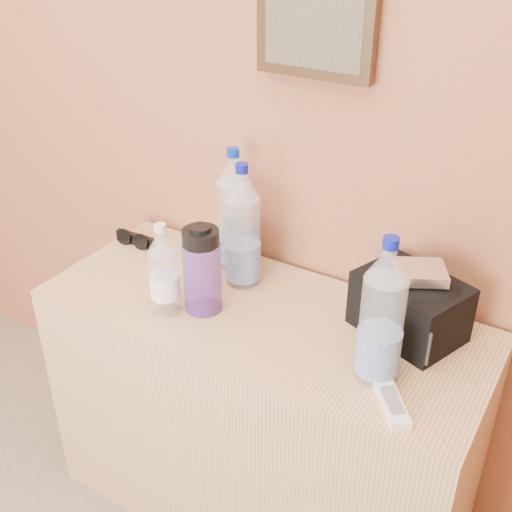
{
  "coord_description": "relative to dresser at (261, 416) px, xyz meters",
  "views": [
    {
      "loc": [
        0.96,
        0.58,
        1.68
      ],
      "look_at": [
        0.27,
        1.71,
        0.91
      ],
      "focal_mm": 45.0,
      "sensor_mm": 36.0,
      "label": 1
    }
  ],
  "objects": [
    {
      "name": "picture_frame",
      "position": [
        0.0,
        0.24,
        1.04
      ],
      "size": [
        0.3,
        0.03,
        0.25
      ],
      "primitive_type": null,
      "color": "#382311",
      "rests_on": "room_shell"
    },
    {
      "name": "dresser",
      "position": [
        0.0,
        0.0,
        0.0
      ],
      "size": [
        1.17,
        0.49,
        0.73
      ],
      "primitive_type": "cube",
      "color": "#9E7753",
      "rests_on": "ground"
    },
    {
      "name": "pet_large_b",
      "position": [
        -0.19,
        0.17,
        0.52
      ],
      "size": [
        0.1,
        0.1,
        0.35
      ],
      "rotation": [
        0.0,
        0.0,
        0.19
      ],
      "color": "silver",
      "rests_on": "dresser"
    },
    {
      "name": "pet_large_c",
      "position": [
        -0.12,
        0.1,
        0.52
      ],
      "size": [
        0.09,
        0.09,
        0.35
      ],
      "rotation": [
        0.0,
        0.0,
        -0.24
      ],
      "color": "silver",
      "rests_on": "dresser"
    },
    {
      "name": "pet_large_d",
      "position": [
        0.34,
        -0.07,
        0.52
      ],
      "size": [
        0.09,
        0.09,
        0.35
      ],
      "rotation": [
        0.0,
        0.0,
        0.27
      ],
      "color": "silver",
      "rests_on": "dresser"
    },
    {
      "name": "pet_small",
      "position": [
        -0.21,
        -0.12,
        0.47
      ],
      "size": [
        0.07,
        0.07,
        0.25
      ],
      "rotation": [
        0.0,
        0.0,
        -0.17
      ],
      "color": "silver",
      "rests_on": "dresser"
    },
    {
      "name": "nalgene_bottle",
      "position": [
        -0.14,
        -0.06,
        0.48
      ],
      "size": [
        0.1,
        0.1,
        0.24
      ],
      "rotation": [
        0.0,
        0.0,
        -0.18
      ],
      "color": "#582DA1",
      "rests_on": "dresser"
    },
    {
      "name": "sunglasses",
      "position": [
        -0.51,
        0.11,
        0.38
      ],
      "size": [
        0.14,
        0.06,
        0.03
      ],
      "primitive_type": null,
      "rotation": [
        0.0,
        0.0,
        0.04
      ],
      "color": "black",
      "rests_on": "dresser"
    },
    {
      "name": "ac_remote",
      "position": [
        0.41,
        -0.15,
        0.37
      ],
      "size": [
        0.12,
        0.13,
        0.02
      ],
      "primitive_type": "cube",
      "rotation": [
        0.0,
        0.0,
        -0.9
      ],
      "color": "silver",
      "rests_on": "dresser"
    },
    {
      "name": "toiletry_bag",
      "position": [
        0.35,
        0.12,
        0.45
      ],
      "size": [
        0.29,
        0.25,
        0.17
      ],
      "primitive_type": null,
      "rotation": [
        0.0,
        0.0,
        -0.35
      ],
      "color": "black",
      "rests_on": "dresser"
    },
    {
      "name": "foil_packet",
      "position": [
        0.36,
        0.11,
        0.54
      ],
      "size": [
        0.15,
        0.14,
        0.02
      ],
      "primitive_type": "cube",
      "rotation": [
        0.0,
        0.0,
        0.49
      ],
      "color": "silver",
      "rests_on": "toiletry_bag"
    }
  ]
}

